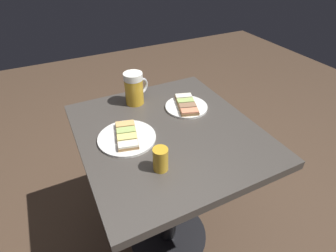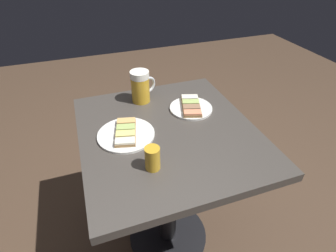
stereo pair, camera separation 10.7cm
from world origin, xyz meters
name	(u,v)px [view 2 (the right image)]	position (x,y,z in m)	size (l,w,h in m)	color
ground_plane	(168,235)	(0.00, 0.00, 0.00)	(6.00, 6.00, 0.00)	#4C3828
cafe_table	(168,160)	(0.00, 0.00, 0.60)	(0.77, 0.71, 0.77)	black
plate_near	(191,107)	(0.11, -0.15, 0.78)	(0.19, 0.19, 0.03)	white
plate_far	(126,134)	(0.02, 0.17, 0.78)	(0.23, 0.23, 0.03)	white
beer_mug	(141,86)	(0.26, 0.04, 0.85)	(0.09, 0.13, 0.15)	gold
beer_glass_small	(152,158)	(-0.19, 0.12, 0.82)	(0.05, 0.05, 0.09)	gold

